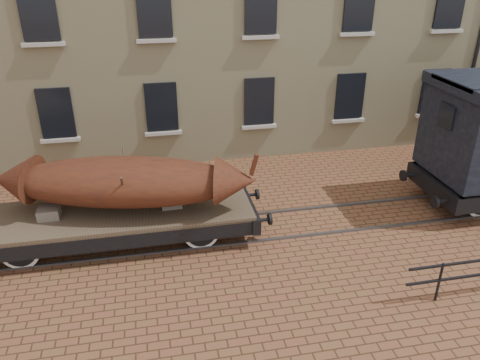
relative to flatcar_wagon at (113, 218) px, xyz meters
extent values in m
plane|color=brown|center=(4.10, 0.00, -0.77)|extent=(90.00, 90.00, 0.00)
cube|color=black|center=(-1.90, 4.96, 1.43)|extent=(1.10, 0.12, 1.70)
cube|color=#B1AEA5|center=(-1.90, 4.90, 0.48)|extent=(1.30, 0.18, 0.12)
cube|color=black|center=(1.60, 4.96, 1.43)|extent=(1.10, 0.12, 1.70)
cube|color=#B1AEA5|center=(1.60, 4.90, 0.48)|extent=(1.30, 0.18, 0.12)
cube|color=black|center=(5.10, 4.96, 1.43)|extent=(1.10, 0.12, 1.70)
cube|color=#B1AEA5|center=(5.10, 4.90, 0.48)|extent=(1.30, 0.18, 0.12)
cube|color=black|center=(8.60, 4.96, 1.43)|extent=(1.10, 0.12, 1.70)
cube|color=#B1AEA5|center=(8.60, 4.90, 0.48)|extent=(1.30, 0.18, 0.12)
cube|color=black|center=(12.10, 4.96, 1.43)|extent=(1.10, 0.12, 1.70)
cube|color=#B1AEA5|center=(12.10, 4.90, 0.48)|extent=(1.30, 0.18, 0.12)
cube|color=black|center=(-1.90, 4.96, 4.63)|extent=(1.10, 0.12, 1.70)
cube|color=#B1AEA5|center=(-1.90, 4.90, 3.68)|extent=(1.30, 0.18, 0.12)
cube|color=black|center=(1.60, 4.96, 4.63)|extent=(1.10, 0.12, 1.70)
cube|color=#B1AEA5|center=(1.60, 4.90, 3.68)|extent=(1.30, 0.18, 0.12)
cube|color=black|center=(5.10, 4.96, 4.63)|extent=(1.10, 0.12, 1.70)
cube|color=#B1AEA5|center=(5.10, 4.90, 3.68)|extent=(1.30, 0.18, 0.12)
cube|color=black|center=(8.60, 4.96, 4.63)|extent=(1.10, 0.12, 1.70)
cube|color=#B1AEA5|center=(8.60, 4.90, 3.68)|extent=(1.30, 0.18, 0.12)
cube|color=black|center=(12.10, 4.96, 4.63)|extent=(1.10, 0.12, 1.70)
cube|color=#B1AEA5|center=(12.10, 4.90, 3.68)|extent=(1.30, 0.18, 0.12)
cube|color=#59595E|center=(4.10, -0.72, -0.74)|extent=(30.00, 0.08, 0.06)
cube|color=#59595E|center=(4.10, 0.72, -0.74)|extent=(30.00, 0.08, 0.06)
cylinder|color=black|center=(7.10, -3.80, -0.27)|extent=(0.06, 0.06, 1.00)
cube|color=brown|center=(0.00, 0.00, 0.14)|extent=(7.24, 2.12, 0.12)
cube|color=black|center=(0.00, -0.98, -0.09)|extent=(7.24, 0.15, 0.43)
cube|color=black|center=(0.00, 0.98, -0.09)|extent=(7.24, 0.15, 0.43)
cube|color=black|center=(3.62, 0.00, -0.09)|extent=(0.21, 2.22, 0.43)
cylinder|color=black|center=(3.89, -0.72, -0.09)|extent=(0.34, 0.10, 0.10)
cylinder|color=black|center=(4.06, -0.72, -0.09)|extent=(0.08, 0.31, 0.31)
cylinder|color=black|center=(3.89, 0.72, -0.09)|extent=(0.34, 0.10, 0.10)
cylinder|color=black|center=(4.06, 0.72, -0.09)|extent=(0.08, 0.31, 0.31)
cylinder|color=black|center=(-2.22, 0.00, -0.31)|extent=(0.10, 1.83, 0.10)
cylinder|color=white|center=(-2.22, -0.72, -0.31)|extent=(0.93, 0.07, 0.93)
cylinder|color=black|center=(-2.22, -0.72, -0.31)|extent=(0.76, 0.10, 0.76)
cube|color=black|center=(-2.22, -0.84, -0.08)|extent=(0.87, 0.08, 0.10)
cylinder|color=white|center=(-2.22, 0.72, -0.31)|extent=(0.93, 0.07, 0.93)
cylinder|color=black|center=(-2.22, 0.72, -0.31)|extent=(0.76, 0.10, 0.76)
cube|color=black|center=(-2.22, 0.84, -0.08)|extent=(0.87, 0.08, 0.10)
cylinder|color=black|center=(2.22, 0.00, -0.31)|extent=(0.10, 1.83, 0.10)
cylinder|color=white|center=(2.22, -0.72, -0.31)|extent=(0.93, 0.07, 0.93)
cylinder|color=black|center=(2.22, -0.72, -0.31)|extent=(0.76, 0.10, 0.76)
cube|color=black|center=(2.22, -0.84, -0.08)|extent=(0.87, 0.08, 0.10)
cylinder|color=white|center=(2.22, 0.72, -0.31)|extent=(0.93, 0.07, 0.93)
cylinder|color=black|center=(2.22, 0.72, -0.31)|extent=(0.76, 0.10, 0.76)
cube|color=black|center=(2.22, 0.84, -0.08)|extent=(0.87, 0.08, 0.10)
cube|color=black|center=(0.00, 0.00, -0.24)|extent=(3.86, 0.06, 0.06)
cube|color=#665E54|center=(-1.54, 0.00, 0.33)|extent=(0.53, 0.48, 0.27)
cube|color=#665E54|center=(1.54, 0.00, 0.33)|extent=(0.53, 0.48, 0.27)
ellipsoid|color=#542412|center=(0.40, 0.00, 1.02)|extent=(6.22, 3.07, 1.19)
cone|color=#542412|center=(-2.37, 0.60, 1.07)|extent=(1.24, 1.32, 1.13)
cone|color=#542412|center=(3.16, -0.60, 1.07)|extent=(1.24, 1.32, 1.13)
cube|color=#542412|center=(3.61, -0.69, 1.51)|extent=(0.26, 0.17, 0.57)
cylinder|color=#48382A|center=(0.40, -0.48, 0.89)|extent=(0.05, 1.02, 1.42)
cylinder|color=#48382A|center=(0.40, 0.48, 0.89)|extent=(0.05, 1.02, 1.42)
cube|color=black|center=(9.27, 0.00, 0.00)|extent=(0.24, 2.63, 0.49)
cylinder|color=black|center=(8.78, -0.88, 0.00)|extent=(0.09, 0.35, 0.35)
cylinder|color=black|center=(8.78, 0.88, 0.00)|extent=(0.09, 0.35, 0.35)
cylinder|color=black|center=(10.47, 0.00, -0.24)|extent=(0.11, 2.08, 0.11)
cylinder|color=white|center=(10.47, 0.72, -0.24)|extent=(1.05, 0.08, 1.05)
cylinder|color=black|center=(10.47, 0.72, -0.24)|extent=(0.86, 0.11, 0.86)
cube|color=black|center=(9.25, 0.00, 2.19)|extent=(0.09, 0.66, 0.66)
camera|label=1|loc=(1.17, -11.03, 6.24)|focal=35.00mm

